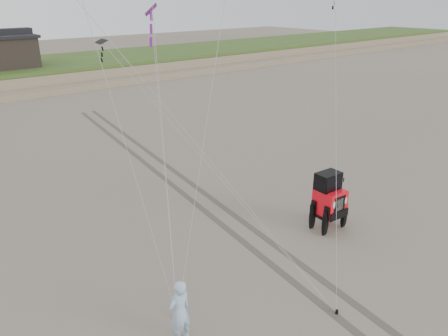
# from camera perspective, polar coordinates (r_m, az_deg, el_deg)

# --- Properties ---
(ground) EXTENTS (160.00, 160.00, 0.00)m
(ground) POSITION_cam_1_polar(r_m,az_deg,el_deg) (13.41, 6.72, -14.65)
(ground) COLOR #6B6054
(ground) RESTS_ON ground
(jeep) EXTENTS (2.25, 4.67, 1.70)m
(jeep) POSITION_cam_1_polar(r_m,az_deg,el_deg) (16.12, 13.57, -4.96)
(jeep) COLOR red
(jeep) RESTS_ON ground
(man) EXTENTS (0.67, 0.47, 1.73)m
(man) POSITION_cam_1_polar(r_m,az_deg,el_deg) (11.02, -5.81, -18.20)
(man) COLOR #81ACC7
(man) RESTS_ON ground
(stake_main) EXTENTS (0.08, 0.08, 0.12)m
(stake_main) POSITION_cam_1_polar(r_m,az_deg,el_deg) (12.14, -6.11, -18.76)
(stake_main) COLOR black
(stake_main) RESTS_ON ground
(stake_aux) EXTENTS (0.08, 0.08, 0.12)m
(stake_aux) POSITION_cam_1_polar(r_m,az_deg,el_deg) (12.58, 14.52, -17.75)
(stake_aux) COLOR black
(stake_aux) RESTS_ON ground
(tire_tracks) EXTENTS (5.22, 29.74, 0.01)m
(tire_tracks) POSITION_cam_1_polar(r_m,az_deg,el_deg) (19.91, -5.89, -1.83)
(tire_tracks) COLOR #4C443D
(tire_tracks) RESTS_ON ground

